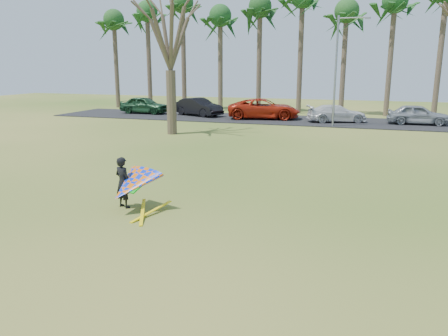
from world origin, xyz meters
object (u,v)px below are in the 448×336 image
(car_2, at_px, (264,109))
(car_3, at_px, (337,113))
(car_4, at_px, (418,114))
(bare_tree_left, at_px, (169,27))
(car_1, at_px, (198,107))
(kite_flyer, at_px, (130,185))
(car_0, at_px, (144,105))
(streetlight, at_px, (338,66))

(car_2, height_order, car_3, car_2)
(car_3, distance_m, car_4, 6.08)
(car_3, bearing_deg, car_2, 67.70)
(bare_tree_left, relative_size, car_4, 2.15)
(car_3, relative_size, car_4, 1.05)
(car_4, bearing_deg, car_1, 88.14)
(car_1, bearing_deg, kite_flyer, -139.86)
(bare_tree_left, relative_size, car_0, 2.07)
(car_1, relative_size, car_3, 1.03)
(car_1, xyz_separation_m, car_4, (18.38, -0.31, -0.03))
(car_0, bearing_deg, car_4, -89.38)
(streetlight, bearing_deg, car_4, 27.71)
(car_2, distance_m, car_4, 12.17)
(car_1, height_order, car_3, car_1)
(car_1, relative_size, kite_flyer, 2.02)
(car_0, height_order, kite_flyer, kite_flyer)
(car_2, bearing_deg, streetlight, -127.14)
(car_1, distance_m, kite_flyer, 26.71)
(car_0, xyz_separation_m, car_4, (24.00, -0.52, -0.03))
(car_1, relative_size, car_2, 0.79)
(streetlight, height_order, car_0, streetlight)
(streetlight, height_order, car_3, streetlight)
(bare_tree_left, xyz_separation_m, car_2, (3.97, 10.02, -6.01))
(car_2, xyz_separation_m, car_3, (6.11, -0.34, -0.16))
(bare_tree_left, distance_m, car_3, 15.28)
(car_1, height_order, car_2, car_2)
(car_4, relative_size, kite_flyer, 1.88)
(car_0, bearing_deg, bare_tree_left, -141.77)
(streetlight, distance_m, car_0, 18.73)
(bare_tree_left, xyz_separation_m, car_3, (10.08, 9.68, -6.17))
(streetlight, height_order, car_4, streetlight)
(kite_flyer, bearing_deg, bare_tree_left, 110.38)
(car_0, xyz_separation_m, car_2, (11.82, -0.65, 0.05))
(bare_tree_left, bearing_deg, car_1, 102.09)
(streetlight, xyz_separation_m, car_0, (-18.01, 3.66, -3.61))
(car_2, xyz_separation_m, kite_flyer, (1.63, -25.09, -0.06))
(car_4, distance_m, kite_flyer, 27.33)
(bare_tree_left, distance_m, kite_flyer, 17.19)
(car_4, bearing_deg, streetlight, 116.82)
(bare_tree_left, relative_size, car_3, 2.06)
(streetlight, xyz_separation_m, car_2, (-6.19, 3.02, -3.56))
(bare_tree_left, height_order, car_2, bare_tree_left)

